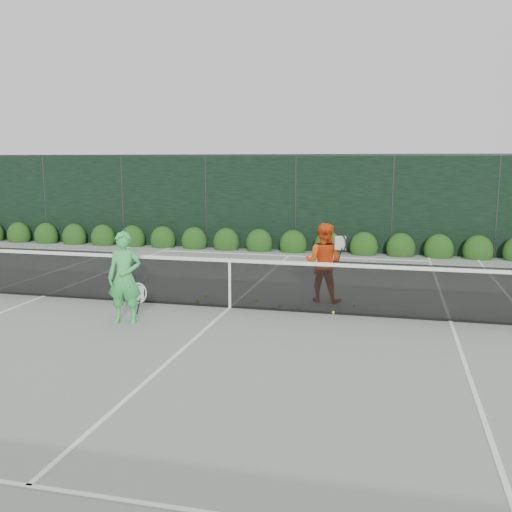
# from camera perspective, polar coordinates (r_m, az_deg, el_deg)

# --- Properties ---
(ground) EXTENTS (80.00, 80.00, 0.00)m
(ground) POSITION_cam_1_polar(r_m,az_deg,el_deg) (11.23, -2.62, -5.20)
(ground) COLOR gray
(ground) RESTS_ON ground
(tennis_net) EXTENTS (12.90, 0.10, 1.07)m
(tennis_net) POSITION_cam_1_polar(r_m,az_deg,el_deg) (11.11, -2.76, -2.54)
(tennis_net) COLOR #11331C
(tennis_net) RESTS_ON ground
(player_woman) EXTENTS (0.67, 0.48, 1.63)m
(player_woman) POSITION_cam_1_polar(r_m,az_deg,el_deg) (10.30, -13.00, -2.13)
(player_woman) COLOR #3BCB59
(player_woman) RESTS_ON ground
(player_man) EXTENTS (0.92, 0.74, 1.61)m
(player_man) POSITION_cam_1_polar(r_m,az_deg,el_deg) (11.68, 6.77, -0.63)
(player_man) COLOR #EE5214
(player_man) RESTS_ON ground
(court_lines) EXTENTS (11.03, 23.83, 0.01)m
(court_lines) POSITION_cam_1_polar(r_m,az_deg,el_deg) (11.23, -2.62, -5.17)
(court_lines) COLOR white
(court_lines) RESTS_ON ground
(windscreen_fence) EXTENTS (32.00, 21.07, 3.06)m
(windscreen_fence) POSITION_cam_1_polar(r_m,az_deg,el_deg) (8.40, -7.86, 0.30)
(windscreen_fence) COLOR black
(windscreen_fence) RESTS_ON ground
(hedge_row) EXTENTS (31.66, 0.65, 0.94)m
(hedge_row) POSITION_cam_1_polar(r_m,az_deg,el_deg) (18.03, 3.73, 1.14)
(hedge_row) COLOR #123C10
(hedge_row) RESTS_ON ground
(tennis_balls) EXTENTS (3.19, 0.77, 0.07)m
(tennis_balls) POSITION_cam_1_polar(r_m,az_deg,el_deg) (11.45, 1.38, -4.73)
(tennis_balls) COLOR #D2EF35
(tennis_balls) RESTS_ON ground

